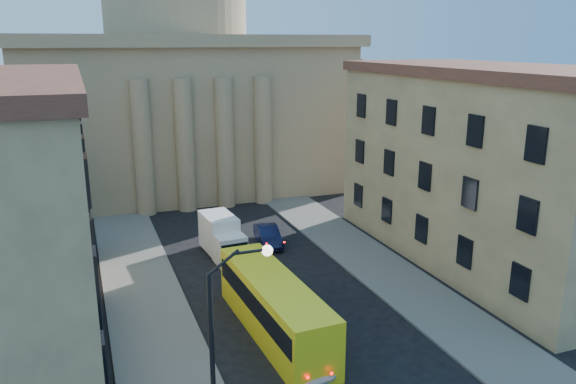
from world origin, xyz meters
The scene contains 10 objects.
sidewalk_left centered at (-8.50, 18.00, 0.07)m, with size 5.00×60.00×0.15m, color #615E58.
sidewalk_right centered at (8.50, 18.00, 0.07)m, with size 5.00×60.00×0.15m, color #615E58.
church centered at (0.00, 55.47, 11.88)m, with size 68.02×28.76×36.60m.
building_right centered at (17.00, 22.00, 7.42)m, with size 11.60×26.60×14.70m.
street_lamp centered at (-6.97, 8.00, 5.29)m, with size 2.62×0.44×8.83m.
car_left_mid centered at (-1.69, 12.64, 0.66)m, with size 2.18×4.74×1.32m, color silver.
car_right_far centered at (0.80, 17.30, 0.67)m, with size 1.59×3.95×1.35m, color #47474B.
car_right_distant centered at (2.36, 30.54, 0.79)m, with size 1.67×4.78×1.57m, color black.
city_bus centered at (-2.00, 16.48, 1.80)m, with size 3.30×12.01×3.35m.
box_truck centered at (-1.78, 29.52, 1.47)m, with size 2.64×5.81×3.11m.
Camera 1 is at (-11.56, -11.18, 16.38)m, focal length 35.00 mm.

